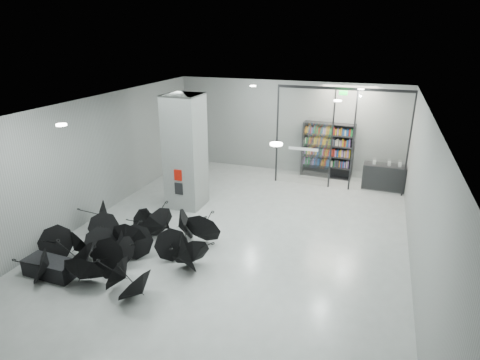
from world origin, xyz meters
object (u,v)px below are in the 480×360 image
(bench, at_px, (51,268))
(bookshelf, at_px, (328,150))
(column, at_px, (185,152))
(shop_counter, at_px, (384,177))
(umbrella_cluster, at_px, (131,248))

(bench, bearing_deg, bookshelf, 62.19)
(column, bearing_deg, bookshelf, 47.70)
(bench, distance_m, shop_counter, 12.29)
(column, height_order, bookshelf, column)
(bench, xyz_separation_m, shop_counter, (8.03, 9.30, 0.28))
(bench, bearing_deg, umbrella_cluster, 45.16)
(column, xyz_separation_m, shop_counter, (6.71, 4.03, -1.50))
(umbrella_cluster, bearing_deg, bookshelf, 64.25)
(bench, height_order, umbrella_cluster, umbrella_cluster)
(bookshelf, distance_m, umbrella_cluster, 9.60)
(column, height_order, shop_counter, column)
(shop_counter, bearing_deg, bench, -129.77)
(column, bearing_deg, shop_counter, 30.96)
(column, relative_size, shop_counter, 2.39)
(bookshelf, distance_m, shop_counter, 2.59)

